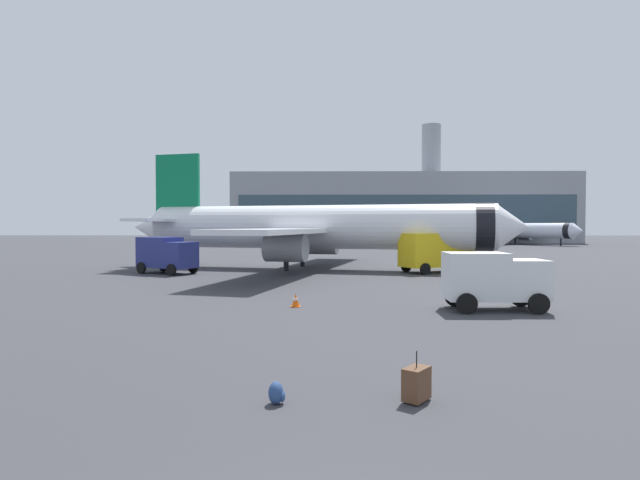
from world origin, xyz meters
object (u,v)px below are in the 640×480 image
Objects in this scene: traveller_backpack at (277,393)px; fuel_truck at (436,251)px; service_truck at (167,253)px; safety_cone_mid at (543,275)px; airplane_at_gate at (314,227)px; rolling_suitcase at (416,384)px; cargo_van at (493,278)px; safety_cone_near at (296,300)px; airplane_taxiing at (516,231)px.

fuel_truck is at bearing 72.36° from traveller_backpack.
safety_cone_mid is (28.08, -4.17, -1.25)m from service_truck.
airplane_at_gate is at bearing 20.15° from service_truck.
airplane_at_gate is 5.50× the size of fuel_truck.
fuel_truck is 31.70m from rolling_suitcase.
airplane_at_gate is at bearing 90.22° from traveller_backpack.
safety_cone_mid is at bearing 62.34° from rolling_suitcase.
cargo_van is 7.04× the size of safety_cone_near.
rolling_suitcase is (-6.89, -30.91, -1.38)m from fuel_truck.
airplane_taxiing is 87.78m from cargo_van.
safety_cone_near is 13.35m from rolling_suitcase.
traveller_backpack is at bearing -112.70° from airplane_taxiing.
traveller_backpack is at bearing -176.08° from rolling_suitcase.
fuel_truck is 8.93× the size of safety_cone_mid.
safety_cone_mid is at bearing -8.44° from service_truck.
safety_cone_mid is at bearing 59.70° from cargo_van.
fuel_truck is at bearing 77.44° from rolling_suitcase.
airplane_taxiing is at bearing 68.83° from rolling_suitcase.
airplane_taxiing is 50.11× the size of traveller_backpack.
airplane_at_gate is at bearing 89.21° from safety_cone_near.
cargo_van reaches higher than rolling_suitcase.
traveller_backpack is (-39.49, -94.42, -2.61)m from airplane_taxiing.
safety_cone_mid is at bearing -108.61° from airplane_taxiing.
service_truck reaches higher than cargo_van.
fuel_truck is 10.28× the size of safety_cone_near.
cargo_van reaches higher than traveller_backpack.
safety_cone_mid reaches higher than traveller_backpack.
safety_cone_near is 1.30× the size of traveller_backpack.
rolling_suitcase is (-13.31, -25.39, 0.04)m from safety_cone_mid.
traveller_backpack is at bearing -68.43° from service_truck.
airplane_at_gate is at bearing 111.73° from cargo_van.
airplane_at_gate is at bearing 152.84° from safety_cone_mid.
traveller_backpack is (0.13, -34.04, -3.42)m from airplane_at_gate.
safety_cone_mid is (7.78, 13.31, -1.09)m from cargo_van.
rolling_suitcase is (-36.49, -94.22, -2.45)m from airplane_taxiing.
traveller_backpack is at bearing -107.64° from fuel_truck.
rolling_suitcase is at bearing -63.45° from service_truck.
safety_cone_near is at bearing 91.84° from traveller_backpack.
cargo_van is at bearing -40.72° from service_truck.
airplane_taxiing is at bearing 63.85° from safety_cone_near.
safety_cone_mid is at bearing 36.73° from safety_cone_near.
airplane_taxiing is at bearing 67.30° from traveller_backpack.
airplane_taxiing is 90.61m from safety_cone_near.
rolling_suitcase is (3.14, -33.83, -3.27)m from airplane_at_gate.
airplane_taxiing is at bearing 71.39° from safety_cone_mid.
airplane_at_gate is 6.74× the size of service_truck.
service_truck is 1.19× the size of cargo_van.
airplane_taxiing is 5.46× the size of cargo_van.
rolling_suitcase is 3.01m from traveller_backpack.
safety_cone_mid is (-23.18, -68.82, -2.49)m from airplane_taxiing.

